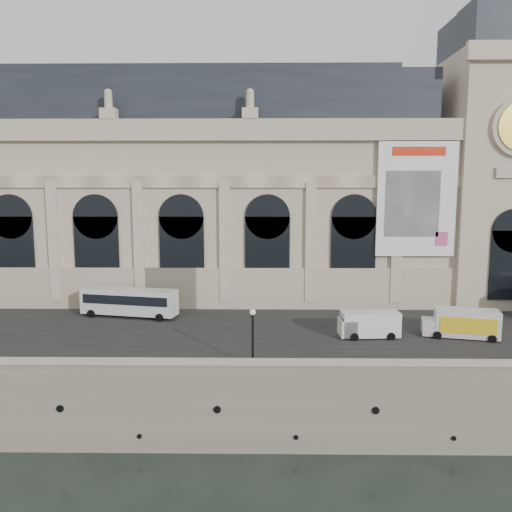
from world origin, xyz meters
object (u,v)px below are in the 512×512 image
Objects in this scene: lamp_right at (253,339)px; bus_left at (129,301)px; van_c at (366,324)px; box_truck at (462,323)px.

bus_left is at bearing 131.91° from lamp_right.
van_c is 1.20× the size of lamp_right.
lamp_right is (-10.77, -8.35, 1.11)m from van_c.
van_c is 0.80× the size of box_truck.
van_c is 13.67m from lamp_right.
box_truck is at bearing 0.13° from van_c.
bus_left is 1.91× the size of van_c.
van_c is at bearing -179.87° from box_truck.
box_truck is 1.50× the size of lamp_right.
lamp_right is at bearing -48.09° from bus_left.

